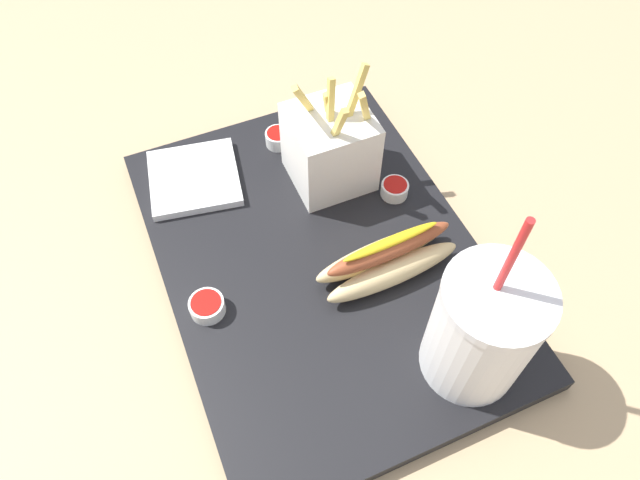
{
  "coord_description": "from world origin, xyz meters",
  "views": [
    {
      "loc": [
        -0.34,
        0.14,
        0.58
      ],
      "look_at": [
        0.0,
        0.0,
        0.05
      ],
      "focal_mm": 32.71,
      "sensor_mm": 36.0,
      "label": 1
    }
  ],
  "objects": [
    {
      "name": "hot_dog_1",
      "position": [
        -0.05,
        -0.06,
        0.04
      ],
      "size": [
        0.06,
        0.16,
        0.06
      ],
      "color": "#E5C689",
      "rests_on": "food_tray"
    },
    {
      "name": "soda_cup",
      "position": [
        -0.18,
        -0.09,
        0.09
      ],
      "size": [
        0.1,
        0.1,
        0.23
      ],
      "color": "white",
      "rests_on": "food_tray"
    },
    {
      "name": "ground_plane",
      "position": [
        0.0,
        0.0,
        -0.01
      ],
      "size": [
        2.4,
        2.4,
        0.02
      ],
      "primitive_type": "cube",
      "color": "tan"
    },
    {
      "name": "food_tray",
      "position": [
        0.0,
        0.0,
        0.01
      ],
      "size": [
        0.48,
        0.35,
        0.02
      ],
      "primitive_type": "cube",
      "color": "black",
      "rests_on": "ground_plane"
    },
    {
      "name": "ketchup_cup_2",
      "position": [
        0.18,
        -0.02,
        0.03
      ],
      "size": [
        0.03,
        0.03,
        0.02
      ],
      "color": "white",
      "rests_on": "food_tray"
    },
    {
      "name": "napkin_stack",
      "position": [
        0.16,
        0.1,
        0.03
      ],
      "size": [
        0.12,
        0.13,
        0.01
      ],
      "primitive_type": "cube",
      "rotation": [
        0.0,
        0.0,
        -0.17
      ],
      "color": "white",
      "rests_on": "food_tray"
    },
    {
      "name": "ketchup_cup_1",
      "position": [
        0.05,
        -0.12,
        0.03
      ],
      "size": [
        0.03,
        0.03,
        0.02
      ],
      "color": "white",
      "rests_on": "food_tray"
    },
    {
      "name": "fries_basket",
      "position": [
        0.11,
        -0.06,
        0.07
      ],
      "size": [
        0.09,
        0.09,
        0.16
      ],
      "color": "white",
      "rests_on": "food_tray"
    },
    {
      "name": "ketchup_cup_3",
      "position": [
        -0.02,
        0.14,
        0.03
      ],
      "size": [
        0.04,
        0.04,
        0.02
      ],
      "color": "white",
      "rests_on": "food_tray"
    }
  ]
}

